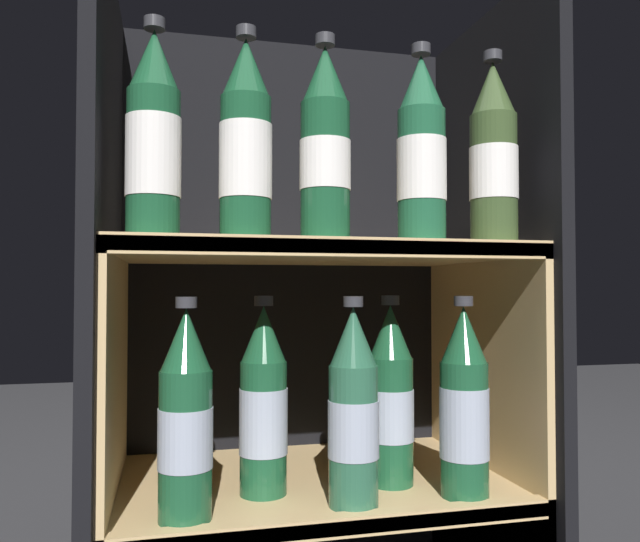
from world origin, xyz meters
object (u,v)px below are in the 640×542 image
bottle_upper_front_0 (154,141)px  bottle_upper_front_2 (325,149)px  bottle_upper_front_4 (493,159)px  bottle_lower_back_0 (263,406)px  bottle_lower_front_0 (186,420)px  bottle_lower_front_2 (464,408)px  bottle_lower_back_1 (391,400)px  bottle_lower_front_1 (353,412)px  bottle_upper_front_1 (246,146)px  bottle_upper_front_3 (421,155)px

bottle_upper_front_0 → bottle_upper_front_2: bearing=0.0°
bottle_upper_front_4 → bottle_lower_back_0: 0.48m
bottle_lower_front_0 → bottle_lower_back_0: bearing=34.9°
bottle_lower_front_2 → bottle_lower_back_1: (-0.08, 0.08, 0.00)m
bottle_upper_front_2 → bottle_lower_back_1: 0.38m
bottle_lower_back_1 → bottle_upper_front_4: bearing=-30.7°
bottle_upper_front_0 → bottle_lower_front_1: size_ratio=1.00×
bottle_lower_back_0 → bottle_upper_front_4: bearing=-13.5°
bottle_upper_front_2 → bottle_lower_back_0: bottle_upper_front_2 is taller
bottle_upper_front_1 → bottle_lower_front_0: 0.36m
bottle_lower_back_1 → bottle_upper_front_0: bearing=-167.4°
bottle_lower_front_1 → bottle_lower_back_1: (0.08, 0.08, 0.00)m
bottle_upper_front_4 → bottle_upper_front_0: bearing=180.0°
bottle_upper_front_3 → bottle_lower_back_0: 0.41m
bottle_lower_front_0 → bottle_lower_front_1: 0.22m
bottle_lower_front_2 → bottle_lower_front_1: bearing=-180.0°
bottle_lower_front_2 → bottle_lower_back_1: 0.11m
bottle_upper_front_1 → bottle_lower_front_1: size_ratio=1.00×
bottle_upper_front_1 → bottle_upper_front_4: (0.35, 0.00, 0.00)m
bottle_lower_front_0 → bottle_lower_back_1: size_ratio=1.00×
bottle_upper_front_2 → bottle_lower_front_1: bearing=-0.0°
bottle_upper_front_1 → bottle_upper_front_4: same height
bottle_upper_front_1 → bottle_lower_front_1: bearing=0.0°
bottle_lower_back_0 → bottle_lower_front_2: bearing=-15.8°
bottle_upper_front_3 → bottle_lower_back_1: (-0.02, 0.08, -0.35)m
bottle_upper_front_1 → bottle_lower_back_0: 0.36m
bottle_lower_back_0 → bottle_lower_back_1: size_ratio=1.00×
bottle_upper_front_1 → bottle_lower_front_2: bearing=0.0°
bottle_upper_front_1 → bottle_upper_front_2: (0.11, 0.00, 0.00)m
bottle_lower_front_0 → bottle_upper_front_1: bearing=0.0°
bottle_upper_front_0 → bottle_upper_front_1: (0.12, 0.00, 0.00)m
bottle_upper_front_0 → bottle_lower_back_1: bearing=12.6°
bottle_upper_front_0 → bottle_upper_front_1: size_ratio=1.00×
bottle_upper_front_0 → bottle_lower_back_1: (0.34, 0.08, -0.35)m
bottle_upper_front_1 → bottle_lower_back_0: (0.04, 0.08, -0.35)m
bottle_lower_front_0 → bottle_lower_front_2: same height
bottle_upper_front_4 → bottle_lower_front_1: 0.41m
bottle_upper_front_0 → bottle_lower_back_0: 0.39m
bottle_upper_front_4 → bottle_lower_front_1: (-0.21, 0.00, -0.35)m
bottle_upper_front_0 → bottle_lower_back_0: bottle_upper_front_0 is taller
bottle_upper_front_0 → bottle_lower_front_1: 0.43m
bottle_lower_front_2 → bottle_lower_front_0: bearing=-180.0°
bottle_lower_front_0 → bottle_lower_front_1: bearing=0.0°
bottle_upper_front_1 → bottle_lower_back_1: (0.23, 0.08, -0.35)m
bottle_upper_front_2 → bottle_lower_front_2: bottle_upper_front_2 is taller
bottle_upper_front_1 → bottle_lower_back_1: bottle_upper_front_1 is taller
bottle_upper_front_3 → bottle_lower_front_0: (-0.32, -0.00, -0.35)m
bottle_upper_front_1 → bottle_upper_front_3: same height
bottle_upper_front_1 → bottle_upper_front_2: size_ratio=1.00×
bottle_upper_front_2 → bottle_lower_back_0: bearing=132.8°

